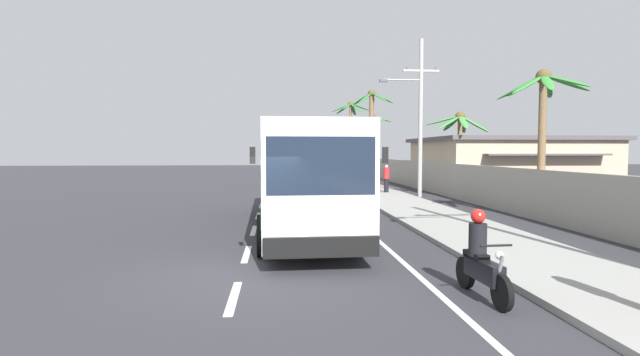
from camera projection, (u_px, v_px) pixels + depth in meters
ground_plane at (241, 271)px, 10.38m from camera, size 160.00×160.00×0.00m
sidewalk_kerb at (415, 209)px, 20.92m from camera, size 3.20×90.00×0.14m
lane_markings at (305, 200)px, 25.26m from camera, size 3.88×71.00×0.01m
boundary_wall at (464, 182)px, 25.18m from camera, size 0.24×60.00×1.93m
coach_bus_foreground at (301, 173)px, 16.22m from camera, size 3.11×12.57×3.62m
motorcycle_beside_bus at (481, 262)px, 8.48m from camera, size 0.56×1.96×1.57m
pedestrian_midwalk at (371, 176)px, 29.98m from camera, size 0.36×0.36×1.77m
pedestrian_far_walk at (386, 178)px, 28.71m from camera, size 0.36×0.36×1.65m
utility_pole_mid at (419, 114)px, 26.96m from camera, size 3.42×0.24×8.92m
palm_nearest at (350, 121)px, 45.82m from camera, size 3.93×3.60×7.42m
palm_second at (374, 133)px, 47.24m from camera, size 3.69×3.64×6.29m
palm_third at (542, 108)px, 17.71m from camera, size 3.36×3.32×5.66m
palm_fourth at (460, 131)px, 26.70m from camera, size 3.64×3.63×4.83m
palm_farthest at (372, 123)px, 35.05m from camera, size 2.96×3.18×7.14m
roadside_building at (505, 164)px, 30.87m from camera, size 10.61×9.96×3.49m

